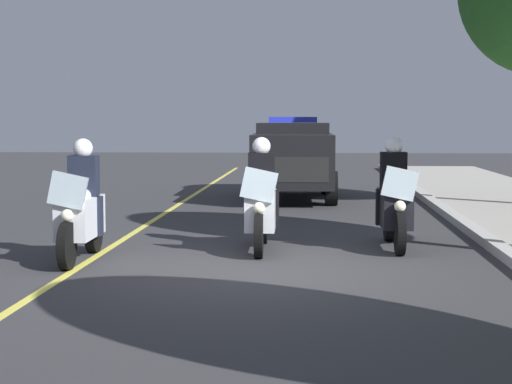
% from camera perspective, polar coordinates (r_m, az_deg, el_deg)
% --- Properties ---
extents(ground_plane, '(80.00, 80.00, 0.00)m').
position_cam_1_polar(ground_plane, '(11.27, -0.59, -5.31)').
color(ground_plane, '#333335').
extents(lane_stripe_center, '(48.00, 0.12, 0.01)m').
position_cam_1_polar(lane_stripe_center, '(11.67, -11.90, -5.04)').
color(lane_stripe_center, '#E0D14C').
rests_on(lane_stripe_center, ground).
extents(police_motorcycle_lead_left, '(2.14, 0.57, 1.72)m').
position_cam_1_polar(police_motorcycle_lead_left, '(12.28, -11.57, -1.27)').
color(police_motorcycle_lead_left, black).
rests_on(police_motorcycle_lead_left, ground).
extents(police_motorcycle_lead_right, '(2.14, 0.57, 1.72)m').
position_cam_1_polar(police_motorcycle_lead_right, '(12.99, 0.33, -0.84)').
color(police_motorcycle_lead_right, black).
rests_on(police_motorcycle_lead_right, ground).
extents(police_motorcycle_trailing, '(2.14, 0.57, 1.72)m').
position_cam_1_polar(police_motorcycle_trailing, '(13.42, 9.19, -0.72)').
color(police_motorcycle_trailing, black).
rests_on(police_motorcycle_trailing, ground).
extents(police_suv, '(4.94, 2.16, 2.05)m').
position_cam_1_polar(police_suv, '(21.38, 2.46, 2.38)').
color(police_suv, black).
rests_on(police_suv, ground).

